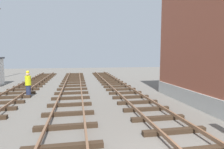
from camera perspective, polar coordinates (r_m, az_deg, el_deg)
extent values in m
cube|color=#38281C|center=(7.54, 18.84, -16.35)|extent=(2.50, 0.24, 0.18)
cube|color=#38281C|center=(8.73, 14.09, -13.07)|extent=(2.50, 0.24, 0.18)
cube|color=#38281C|center=(10.00, 10.59, -10.55)|extent=(2.50, 0.24, 0.18)
cube|color=#38281C|center=(11.30, 7.92, -8.57)|extent=(2.50, 0.24, 0.18)
cube|color=#38281C|center=(12.63, 5.83, -6.99)|extent=(2.50, 0.24, 0.18)
cube|color=#38281C|center=(13.99, 4.16, -5.71)|extent=(2.50, 0.24, 0.18)
cube|color=#38281C|center=(15.36, 2.78, -4.65)|extent=(2.50, 0.24, 0.18)
cube|color=#38281C|center=(16.74, 1.64, -3.77)|extent=(2.50, 0.24, 0.18)
cube|color=#38281C|center=(18.13, 0.67, -3.01)|extent=(2.50, 0.24, 0.18)
cube|color=#38281C|center=(19.53, -0.15, -2.37)|extent=(2.50, 0.24, 0.18)
cube|color=#38281C|center=(20.93, -0.87, -1.81)|extent=(2.50, 0.24, 0.18)
cube|color=#38281C|center=(22.34, -1.50, -1.32)|extent=(2.50, 0.24, 0.18)
cube|color=#38281C|center=(23.75, -2.05, -0.89)|extent=(2.50, 0.24, 0.18)
cube|color=#38281C|center=(25.17, -2.54, -0.51)|extent=(2.50, 0.24, 0.18)
cube|color=#38281C|center=(26.59, -2.97, -0.17)|extent=(2.50, 0.24, 0.18)
cube|color=#38281C|center=(28.01, -3.37, 0.14)|extent=(2.50, 0.24, 0.18)
cube|color=#38281C|center=(29.43, -3.72, 0.42)|extent=(2.50, 0.24, 0.18)
cube|color=#38281C|center=(6.25, -14.97, -21.07)|extent=(2.50, 0.24, 0.18)
cube|color=#38281C|center=(7.77, -14.01, -15.50)|extent=(2.50, 0.24, 0.18)
cube|color=#38281C|center=(9.35, -13.41, -11.77)|extent=(2.50, 0.24, 0.18)
cube|color=#38281C|center=(10.95, -12.99, -9.13)|extent=(2.50, 0.24, 0.18)
cube|color=#38281C|center=(12.58, -12.68, -7.17)|extent=(2.50, 0.24, 0.18)
cube|color=#38281C|center=(14.21, -12.45, -5.65)|extent=(2.50, 0.24, 0.18)
cube|color=#38281C|center=(15.85, -12.26, -4.45)|extent=(2.50, 0.24, 0.18)
cube|color=#38281C|center=(17.50, -12.11, -3.47)|extent=(2.50, 0.24, 0.18)
cube|color=#38281C|center=(19.15, -11.98, -2.67)|extent=(2.50, 0.24, 0.18)
cube|color=#38281C|center=(20.80, -11.88, -1.99)|extent=(2.50, 0.24, 0.18)
cube|color=#38281C|center=(22.46, -11.79, -1.41)|extent=(2.50, 0.24, 0.18)
cube|color=#38281C|center=(24.12, -11.71, -0.91)|extent=(2.50, 0.24, 0.18)
cube|color=#38281C|center=(25.78, -11.65, -0.47)|extent=(2.50, 0.24, 0.18)
cube|color=#38281C|center=(27.44, -11.59, -0.09)|extent=(2.50, 0.24, 0.18)
cube|color=#38281C|center=(29.11, -11.54, 0.25)|extent=(2.50, 0.24, 0.18)
cube|color=#38281C|center=(12.94, -30.91, -7.50)|extent=(2.50, 0.24, 0.18)
cube|color=#38281C|center=(14.27, -28.90, -6.21)|extent=(2.50, 0.24, 0.18)
cube|color=#38281C|center=(15.61, -27.25, -5.14)|extent=(2.50, 0.24, 0.18)
cube|color=#38281C|center=(16.97, -25.87, -4.23)|extent=(2.50, 0.24, 0.18)
cube|color=#38281C|center=(18.35, -24.70, -3.45)|extent=(2.50, 0.24, 0.18)
cube|color=#38281C|center=(19.73, -23.69, -2.79)|extent=(2.50, 0.24, 0.18)
cube|color=#38281C|center=(21.12, -22.81, -2.21)|extent=(2.50, 0.24, 0.18)
cube|color=#38281C|center=(22.52, -22.05, -1.70)|extent=(2.50, 0.24, 0.18)
cube|color=#38281C|center=(23.92, -21.37, -1.25)|extent=(2.50, 0.24, 0.18)
cube|color=#38281C|center=(25.33, -20.77, -0.85)|extent=(2.50, 0.24, 0.18)
cube|color=#38281C|center=(26.73, -20.23, -0.49)|extent=(2.50, 0.24, 0.18)
cube|color=#38281C|center=(28.15, -19.75, -0.17)|extent=(2.50, 0.24, 0.18)
cube|color=#38281C|center=(29.56, -19.31, 0.12)|extent=(2.50, 0.24, 0.18)
cylinder|color=#262D4C|center=(14.13, -24.54, -4.73)|extent=(0.32, 0.32, 0.85)
cylinder|color=yellow|center=(14.02, -24.67, -1.72)|extent=(0.40, 0.40, 0.65)
sphere|color=tan|center=(13.97, -24.75, 0.09)|extent=(0.24, 0.24, 0.24)
sphere|color=yellow|center=(13.96, -24.77, 0.67)|extent=(0.22, 0.22, 0.22)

